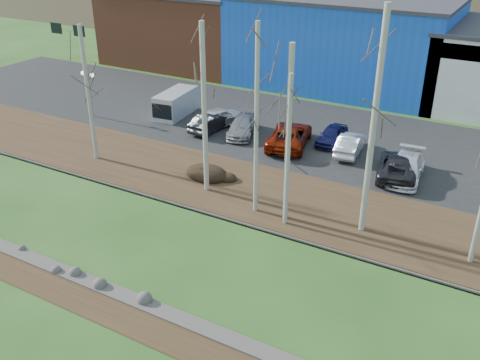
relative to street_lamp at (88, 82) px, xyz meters
The scene contains 25 objects.
dirt_strip 26.97m from the street_lamp, 40.83° to the right, with size 80.00×1.80×0.03m, color #382616.
near_bank_rocks 26.33m from the street_lamp, 39.18° to the right, with size 80.00×0.80×0.50m, color #47423D, non-canonical shape.
river 23.97m from the street_lamp, 31.50° to the right, with size 80.00×8.00×0.90m, color black, non-canonical shape.
far_bank_rocks 22.13m from the street_lamp, 22.32° to the right, with size 80.00×0.80×0.46m, color #47423D, non-canonical shape.
far_bank 21.12m from the street_lamp, 14.18° to the right, with size 80.00×7.00×0.15m, color #382616.
parking_lot 21.19m from the street_lamp, 14.84° to the left, with size 80.00×14.00×0.14m, color black.
building_brick 19.75m from the street_lamp, 100.87° to the left, with size 16.32×12.24×7.80m.
building_blue 24.09m from the street_lamp, 53.61° to the left, with size 20.40×12.24×8.30m.
dirt_mound 15.33m from the street_lamp, 19.05° to the right, with size 2.82×1.99×0.55m, color black.
birch_0 8.84m from the street_lamp, 44.99° to the right, with size 0.26×0.26×8.88m.
birch_1 16.65m from the street_lamp, 22.81° to the right, with size 0.29×0.29×9.91m.
birch_2 20.39m from the street_lamp, 20.74° to the right, with size 0.23×0.23×10.35m.
birch_3 21.99m from the street_lamp, 18.86° to the right, with size 0.30×0.30×9.49m.
birch_4 22.35m from the street_lamp, 19.92° to the right, with size 0.20×0.20×8.18m.
birch_5 25.70m from the street_lamp, 14.08° to the right, with size 0.31×0.31×11.48m.
street_lamp is the anchor object (origin of this frame).
car_0 10.96m from the street_lamp, 17.13° to the left, with size 1.76×4.37×1.49m, color silver.
car_1 10.65m from the street_lamp, 11.25° to the left, with size 1.42×4.09×1.35m, color black.
car_2 16.96m from the street_lamp, ahead, with size 2.57×5.58×1.55m, color maroon.
car_3 13.14m from the street_lamp, 11.19° to the left, with size 1.83×4.49×1.30m, color gray.
car_4 19.73m from the street_lamp, 12.27° to the left, with size 1.50×3.72×1.27m, color #131544.
car_5 21.24m from the street_lamp, ahead, with size 1.46×4.19×1.38m, color silver.
car_6 24.83m from the street_lamp, ahead, with size 2.32×5.03×1.40m, color #242426.
car_7 25.35m from the street_lamp, ahead, with size 1.95×4.80×1.39m, color white.
van_grey 7.04m from the street_lamp, 30.45° to the left, with size 2.36×4.68×1.97m.
Camera 1 is at (10.74, -10.65, 15.05)m, focal length 40.00 mm.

